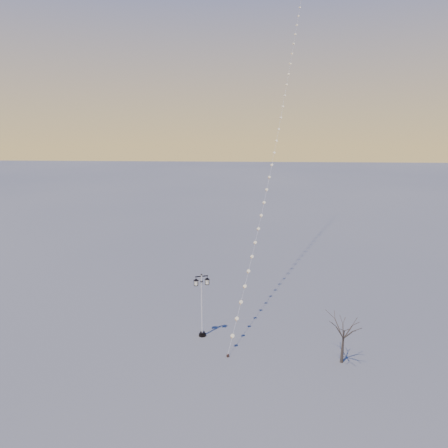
{
  "coord_description": "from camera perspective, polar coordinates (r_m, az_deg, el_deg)",
  "views": [
    {
      "loc": [
        1.27,
        -25.44,
        15.77
      ],
      "look_at": [
        -0.51,
        5.43,
        8.12
      ],
      "focal_mm": 32.5,
      "sensor_mm": 36.0,
      "label": 1
    }
  ],
  "objects": [
    {
      "name": "bare_tree",
      "position": [
        29.05,
        16.52,
        -14.1
      ],
      "size": [
        2.1,
        2.1,
        3.48
      ],
      "rotation": [
        0.0,
        0.0,
        0.15
      ],
      "color": "#3B3228",
      "rests_on": "ground"
    },
    {
      "name": "ground",
      "position": [
        29.95,
        0.39,
        -17.87
      ],
      "size": [
        300.0,
        300.0,
        0.0
      ],
      "primitive_type": "plane",
      "color": "#5E605F",
      "rests_on": "ground"
    },
    {
      "name": "kite_train",
      "position": [
        42.83,
        7.35,
        14.22
      ],
      "size": [
        8.68,
        35.76,
        32.41
      ],
      "rotation": [
        0.0,
        0.0,
        0.33
      ],
      "color": "#321F16",
      "rests_on": "ground"
    },
    {
      "name": "street_lamp",
      "position": [
        30.96,
        -3.12,
        -10.91
      ],
      "size": [
        1.24,
        0.7,
        5.04
      ],
      "rotation": [
        0.0,
        0.0,
        0.32
      ],
      "color": "black",
      "rests_on": "ground"
    }
  ]
}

